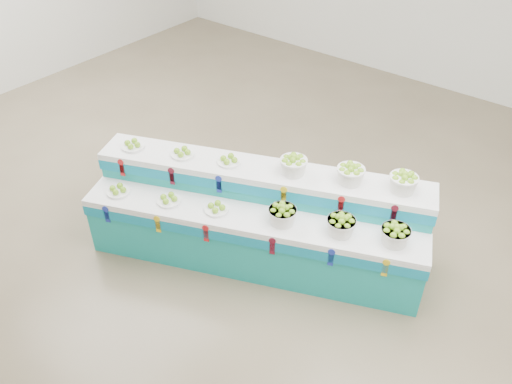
% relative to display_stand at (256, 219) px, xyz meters
% --- Properties ---
extents(ground, '(10.00, 10.00, 0.00)m').
position_rel_display_stand_xyz_m(ground, '(-0.84, 0.27, -0.51)').
color(ground, brown).
rests_on(ground, ground).
extents(display_stand, '(3.65, 2.22, 1.02)m').
position_rel_display_stand_xyz_m(display_stand, '(0.00, 0.00, 0.00)').
color(display_stand, teal).
rests_on(display_stand, ground).
extents(plate_lower_left, '(0.33, 0.33, 0.09)m').
position_rel_display_stand_xyz_m(plate_lower_left, '(-1.27, -0.76, 0.26)').
color(plate_lower_left, white).
rests_on(plate_lower_left, display_stand).
extents(plate_lower_mid, '(0.33, 0.33, 0.09)m').
position_rel_display_stand_xyz_m(plate_lower_mid, '(-0.73, -0.54, 0.26)').
color(plate_lower_mid, white).
rests_on(plate_lower_mid, display_stand).
extents(plate_lower_right, '(0.33, 0.33, 0.09)m').
position_rel_display_stand_xyz_m(plate_lower_right, '(-0.24, -0.34, 0.26)').
color(plate_lower_right, white).
rests_on(plate_lower_right, display_stand).
extents(basket_lower_left, '(0.37, 0.37, 0.21)m').
position_rel_display_stand_xyz_m(basket_lower_left, '(0.39, -0.08, 0.31)').
color(basket_lower_left, silver).
rests_on(basket_lower_left, display_stand).
extents(basket_lower_mid, '(0.37, 0.37, 0.21)m').
position_rel_display_stand_xyz_m(basket_lower_mid, '(0.92, 0.14, 0.31)').
color(basket_lower_mid, silver).
rests_on(basket_lower_mid, display_stand).
extents(basket_lower_right, '(0.37, 0.37, 0.21)m').
position_rel_display_stand_xyz_m(basket_lower_right, '(1.40, 0.34, 0.31)').
color(basket_lower_right, silver).
rests_on(basket_lower_right, display_stand).
extents(plate_upper_left, '(0.33, 0.33, 0.09)m').
position_rel_display_stand_xyz_m(plate_upper_left, '(-1.44, -0.36, 0.56)').
color(plate_upper_left, white).
rests_on(plate_upper_left, display_stand).
extents(plate_upper_mid, '(0.33, 0.33, 0.09)m').
position_rel_display_stand_xyz_m(plate_upper_mid, '(-0.90, -0.13, 0.56)').
color(plate_upper_mid, white).
rests_on(plate_upper_mid, display_stand).
extents(plate_upper_right, '(0.33, 0.33, 0.09)m').
position_rel_display_stand_xyz_m(plate_upper_right, '(-0.41, 0.07, 0.56)').
color(plate_upper_right, white).
rests_on(plate_upper_right, display_stand).
extents(basket_upper_left, '(0.37, 0.37, 0.21)m').
position_rel_display_stand_xyz_m(basket_upper_left, '(0.22, 0.33, 0.61)').
color(basket_upper_left, silver).
rests_on(basket_upper_left, display_stand).
extents(basket_upper_mid, '(0.37, 0.37, 0.21)m').
position_rel_display_stand_xyz_m(basket_upper_mid, '(0.76, 0.55, 0.61)').
color(basket_upper_mid, silver).
rests_on(basket_upper_mid, display_stand).
extents(basket_upper_right, '(0.37, 0.37, 0.21)m').
position_rel_display_stand_xyz_m(basket_upper_right, '(1.23, 0.75, 0.61)').
color(basket_upper_right, silver).
rests_on(basket_upper_right, display_stand).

